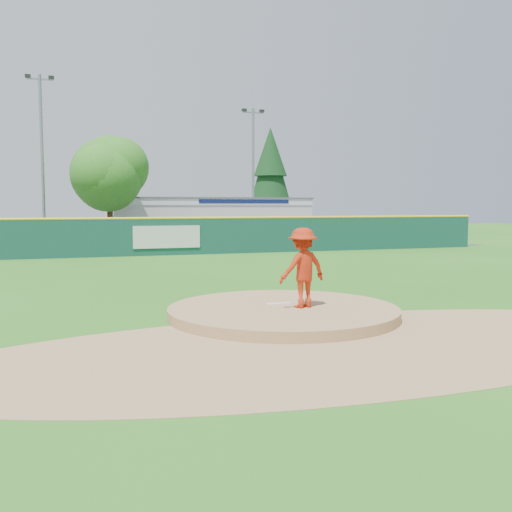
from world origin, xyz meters
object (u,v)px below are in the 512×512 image
object	(u,v)px
van	(255,235)
pool_building_grp	(206,218)
pitcher	(303,268)
conifer_tree	(270,174)
deciduous_tree	(109,176)
light_pole_right	(253,168)
light_pole_left	(42,153)

from	to	relation	value
van	pool_building_grp	distance (m)	9.79
pitcher	conifer_tree	bearing A→B (deg)	-121.32
deciduous_tree	conifer_tree	bearing A→B (deg)	36.25
pitcher	pool_building_grp	bearing A→B (deg)	-112.00
pitcher	conifer_tree	world-z (taller)	conifer_tree
pitcher	light_pole_right	size ratio (longest dim) A/B	0.19
deciduous_tree	pitcher	bearing A→B (deg)	-84.55
pool_building_grp	conifer_tree	bearing A→B (deg)	29.78
light_pole_right	light_pole_left	bearing A→B (deg)	-172.41
pool_building_grp	conifer_tree	distance (m)	8.95
pool_building_grp	conifer_tree	world-z (taller)	conifer_tree
van	light_pole_left	world-z (taller)	light_pole_left
pitcher	conifer_tree	distance (m)	38.59
van	light_pole_right	bearing A→B (deg)	1.65
van	light_pole_right	distance (m)	8.49
pitcher	pool_building_grp	distance (m)	32.70
pitcher	pool_building_grp	world-z (taller)	pool_building_grp
pitcher	light_pole_left	bearing A→B (deg)	-88.90
conifer_tree	deciduous_tree	bearing A→B (deg)	-143.75
conifer_tree	light_pole_right	distance (m)	8.06
pool_building_grp	deciduous_tree	world-z (taller)	deciduous_tree
van	conifer_tree	xyz separation A→B (m)	(6.10, 13.72, 4.74)
light_pole_left	deciduous_tree	bearing A→B (deg)	-26.57
deciduous_tree	van	bearing A→B (deg)	-16.98
pool_building_grp	light_pole_right	distance (m)	5.75
deciduous_tree	light_pole_left	xyz separation A→B (m)	(-4.00, 2.00, 1.50)
light_pole_right	deciduous_tree	bearing A→B (deg)	-160.02
light_pole_left	light_pole_right	world-z (taller)	light_pole_left
conifer_tree	light_pole_left	distance (m)	21.03
pool_building_grp	light_pole_right	world-z (taller)	light_pole_right
deciduous_tree	light_pole_right	xyz separation A→B (m)	(11.00, 4.00, 0.99)
pitcher	deciduous_tree	world-z (taller)	deciduous_tree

